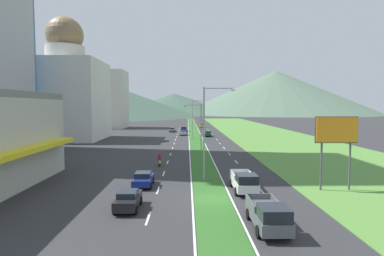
{
  "coord_description": "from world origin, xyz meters",
  "views": [
    {
      "loc": [
        -2.2,
        -27.23,
        8.3
      ],
      "look_at": [
        -1.2,
        37.09,
        3.78
      ],
      "focal_mm": 29.23,
      "sensor_mm": 36.0,
      "label": 1
    }
  ],
  "objects_px": {
    "billboard_roadside": "(337,135)",
    "car_2": "(208,134)",
    "car_1": "(202,126)",
    "car_3": "(183,133)",
    "pickup_truck_1": "(244,182)",
    "car_0": "(128,200)",
    "pickup_truck_0": "(269,215)",
    "street_lamp_mid": "(199,124)",
    "car_5": "(143,179)",
    "motorcycle_rider": "(160,161)",
    "car_4": "(184,129)",
    "street_lamp_near": "(207,127)",
    "street_lamp_far": "(194,117)",
    "car_6": "(172,130)"
  },
  "relations": [
    {
      "from": "street_lamp_far",
      "to": "car_4",
      "type": "xyz_separation_m",
      "value": [
        -2.75,
        22.95,
        -4.85
      ]
    },
    {
      "from": "pickup_truck_1",
      "to": "car_2",
      "type": "bearing_deg",
      "value": 179.86
    },
    {
      "from": "street_lamp_mid",
      "to": "billboard_roadside",
      "type": "xyz_separation_m",
      "value": [
        12.39,
        -26.51,
        0.47
      ]
    },
    {
      "from": "pickup_truck_1",
      "to": "street_lamp_mid",
      "type": "bearing_deg",
      "value": -172.86
    },
    {
      "from": "car_3",
      "to": "car_4",
      "type": "distance_m",
      "value": 12.82
    },
    {
      "from": "car_5",
      "to": "car_6",
      "type": "distance_m",
      "value": 68.11
    },
    {
      "from": "car_4",
      "to": "motorcycle_rider",
      "type": "xyz_separation_m",
      "value": [
        -2.71,
        -58.92,
        -0.05
      ]
    },
    {
      "from": "car_4",
      "to": "street_lamp_mid",
      "type": "bearing_deg",
      "value": -175.87
    },
    {
      "from": "street_lamp_mid",
      "to": "car_2",
      "type": "height_order",
      "value": "street_lamp_mid"
    },
    {
      "from": "car_0",
      "to": "motorcycle_rider",
      "type": "xyz_separation_m",
      "value": [
        0.93,
        18.15,
        -0.04
      ]
    },
    {
      "from": "street_lamp_mid",
      "to": "car_3",
      "type": "xyz_separation_m",
      "value": [
        -3.33,
        32.47,
        -4.3
      ]
    },
    {
      "from": "street_lamp_near",
      "to": "street_lamp_far",
      "type": "distance_m",
      "value": 44.71
    },
    {
      "from": "billboard_roadside",
      "to": "motorcycle_rider",
      "type": "xyz_separation_m",
      "value": [
        -18.37,
        12.88,
        -4.76
      ]
    },
    {
      "from": "street_lamp_near",
      "to": "car_1",
      "type": "height_order",
      "value": "street_lamp_near"
    },
    {
      "from": "billboard_roadside",
      "to": "car_5",
      "type": "xyz_separation_m",
      "value": [
        -19.11,
        1.99,
        -4.75
      ]
    },
    {
      "from": "street_lamp_far",
      "to": "car_1",
      "type": "bearing_deg",
      "value": 84.29
    },
    {
      "from": "pickup_truck_1",
      "to": "car_6",
      "type": "bearing_deg",
      "value": -171.68
    },
    {
      "from": "car_0",
      "to": "car_5",
      "type": "relative_size",
      "value": 0.99
    },
    {
      "from": "car_3",
      "to": "car_6",
      "type": "bearing_deg",
      "value": 17.95
    },
    {
      "from": "car_1",
      "to": "motorcycle_rider",
      "type": "bearing_deg",
      "value": -7.07
    },
    {
      "from": "car_2",
      "to": "car_4",
      "type": "xyz_separation_m",
      "value": [
        -6.77,
        16.64,
        0.04
      ]
    },
    {
      "from": "pickup_truck_0",
      "to": "car_1",
      "type": "bearing_deg",
      "value": 179.8
    },
    {
      "from": "pickup_truck_0",
      "to": "pickup_truck_1",
      "type": "distance_m",
      "value": 9.28
    },
    {
      "from": "street_lamp_mid",
      "to": "pickup_truck_1",
      "type": "xyz_separation_m",
      "value": [
        3.36,
        -26.87,
        -4.05
      ]
    },
    {
      "from": "pickup_truck_0",
      "to": "street_lamp_mid",
      "type": "bearing_deg",
      "value": -174.78
    },
    {
      "from": "street_lamp_far",
      "to": "car_3",
      "type": "bearing_deg",
      "value": 105.56
    },
    {
      "from": "car_4",
      "to": "motorcycle_rider",
      "type": "height_order",
      "value": "motorcycle_rider"
    },
    {
      "from": "pickup_truck_0",
      "to": "motorcycle_rider",
      "type": "distance_m",
      "value": 24.35
    },
    {
      "from": "street_lamp_far",
      "to": "billboard_roadside",
      "type": "xyz_separation_m",
      "value": [
        12.91,
        -48.85,
        -0.13
      ]
    },
    {
      "from": "car_1",
      "to": "car_3",
      "type": "height_order",
      "value": "car_1"
    },
    {
      "from": "car_4",
      "to": "car_6",
      "type": "height_order",
      "value": "car_4"
    },
    {
      "from": "car_0",
      "to": "car_4",
      "type": "height_order",
      "value": "car_4"
    },
    {
      "from": "car_0",
      "to": "street_lamp_mid",
      "type": "bearing_deg",
      "value": -12.27
    },
    {
      "from": "street_lamp_mid",
      "to": "car_4",
      "type": "height_order",
      "value": "street_lamp_mid"
    },
    {
      "from": "car_1",
      "to": "car_5",
      "type": "xyz_separation_m",
      "value": [
        -10.37,
        -88.56,
        -0.0
      ]
    },
    {
      "from": "car_1",
      "to": "car_4",
      "type": "bearing_deg",
      "value": -20.26
    },
    {
      "from": "street_lamp_mid",
      "to": "street_lamp_far",
      "type": "distance_m",
      "value": 22.36
    },
    {
      "from": "car_1",
      "to": "pickup_truck_0",
      "type": "relative_size",
      "value": 0.79
    },
    {
      "from": "car_6",
      "to": "pickup_truck_0",
      "type": "relative_size",
      "value": 0.78
    },
    {
      "from": "car_5",
      "to": "street_lamp_far",
      "type": "bearing_deg",
      "value": -7.53
    },
    {
      "from": "pickup_truck_1",
      "to": "car_0",
      "type": "bearing_deg",
      "value": -64.45
    },
    {
      "from": "pickup_truck_0",
      "to": "street_lamp_far",
      "type": "bearing_deg",
      "value": -176.27
    },
    {
      "from": "car_4",
      "to": "motorcycle_rider",
      "type": "relative_size",
      "value": 2.04
    },
    {
      "from": "car_5",
      "to": "car_3",
      "type": "bearing_deg",
      "value": -3.39
    },
    {
      "from": "car_6",
      "to": "motorcycle_rider",
      "type": "relative_size",
      "value": 2.09
    },
    {
      "from": "street_lamp_mid",
      "to": "car_1",
      "type": "relative_size",
      "value": 2.01
    },
    {
      "from": "car_3",
      "to": "car_4",
      "type": "height_order",
      "value": "car_4"
    },
    {
      "from": "billboard_roadside",
      "to": "car_2",
      "type": "distance_m",
      "value": 56.07
    },
    {
      "from": "street_lamp_near",
      "to": "billboard_roadside",
      "type": "height_order",
      "value": "street_lamp_near"
    },
    {
      "from": "car_4",
      "to": "car_5",
      "type": "distance_m",
      "value": 69.9
    }
  ]
}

